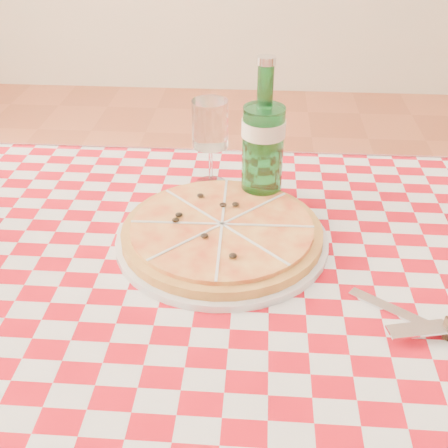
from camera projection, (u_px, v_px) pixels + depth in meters
The scene contains 6 objects.
dining_table at pixel (234, 328), 0.90m from camera, with size 1.20×0.80×0.75m.
tablecloth at pixel (234, 281), 0.85m from camera, with size 1.30×0.90×0.01m, color #AF0A17.
pizza_plate at pixel (222, 231), 0.92m from camera, with size 0.35×0.35×0.05m, color #C78442, non-canonical shape.
water_bottle at pixel (263, 136), 0.96m from camera, with size 0.08×0.08×0.27m, color #1A6A2A, non-canonical shape.
wine_glass at pixel (210, 144), 1.05m from camera, with size 0.07×0.07×0.17m, color silver, non-canonical shape.
cutlery at pixel (446, 327), 0.74m from camera, with size 0.26×0.21×0.03m, color silver, non-canonical shape.
Camera 1 is at (0.03, -0.67, 1.29)m, focal length 45.00 mm.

